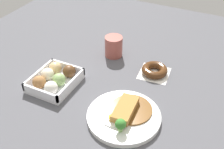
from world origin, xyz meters
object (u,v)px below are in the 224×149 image
object	(u,v)px
chocolate_ring_donut	(155,70)
donut_box	(54,79)
coffee_mug	(114,46)
curry_plate	(124,115)

from	to	relation	value
chocolate_ring_donut	donut_box	bearing A→B (deg)	126.46
chocolate_ring_donut	coffee_mug	size ratio (longest dim) A/B	1.41
curry_plate	donut_box	size ratio (longest dim) A/B	1.33
curry_plate	chocolate_ring_donut	size ratio (longest dim) A/B	1.93
chocolate_ring_donut	coffee_mug	distance (m)	0.21
curry_plate	donut_box	distance (m)	0.31
curry_plate	donut_box	xyz separation A→B (m)	(0.04, 0.31, 0.01)
curry_plate	coffee_mug	size ratio (longest dim) A/B	2.72
donut_box	chocolate_ring_donut	distance (m)	0.39
curry_plate	chocolate_ring_donut	bearing A→B (deg)	-1.58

